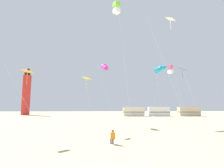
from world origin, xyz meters
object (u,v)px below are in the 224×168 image
at_px(lighthouse_distant, 26,93).
at_px(rv_van_tan, 189,112).
at_px(kite_diamond_violet, 183,71).
at_px(rv_van_cream, 134,112).
at_px(kite_box_lime, 117,8).
at_px(kite_diamond_gold, 87,80).
at_px(kite_diamond_orange, 27,74).
at_px(kite_diamond_white, 170,24).
at_px(kite_tube_cyan, 161,69).
at_px(kite_box_rainbow, 170,69).
at_px(kite_tube_magenta, 104,67).
at_px(rv_van_white, 159,112).
at_px(kite_flyer_standing, 113,137).

relative_size(lighthouse_distant, rv_van_tan, 2.58).
relative_size(kite_diamond_violet, rv_van_cream, 1.19).
bearing_deg(rv_van_tan, rv_van_cream, -179.86).
bearing_deg(kite_diamond_violet, kite_box_lime, -156.48).
relative_size(kite_diamond_gold, rv_van_cream, 0.98).
height_order(kite_diamond_violet, rv_van_tan, kite_diamond_violet).
bearing_deg(kite_box_lime, kite_diamond_orange, -171.23).
relative_size(kite_diamond_white, kite_diamond_violet, 1.61).
relative_size(kite_box_lime, kite_tube_cyan, 1.48).
distance_m(kite_diamond_white, kite_diamond_gold, 11.06).
distance_m(kite_box_rainbow, kite_tube_magenta, 10.33).
bearing_deg(kite_diamond_orange, rv_van_white, 57.22).
xyz_separation_m(kite_diamond_white, rv_van_white, (10.61, 36.53, -10.43)).
height_order(kite_diamond_gold, rv_van_tan, kite_diamond_gold).
height_order(kite_diamond_gold, rv_van_white, kite_diamond_gold).
xyz_separation_m(kite_flyer_standing, lighthouse_distant, (-27.12, 49.54, 7.22)).
xyz_separation_m(kite_diamond_white, rv_van_tan, (20.09, 36.32, -10.43)).
relative_size(kite_box_lime, kite_diamond_orange, 2.18).
xyz_separation_m(rv_van_white, rv_van_tan, (9.48, -0.21, 0.00)).
distance_m(kite_box_lime, kite_tube_cyan, 12.29).
height_order(kite_flyer_standing, kite_tube_cyan, kite_tube_cyan).
height_order(kite_box_lime, kite_diamond_violet, kite_box_lime).
xyz_separation_m(kite_flyer_standing, kite_diamond_gold, (-2.60, 5.76, 5.40)).
relative_size(kite_diamond_white, kite_tube_cyan, 1.36).
bearing_deg(kite_tube_magenta, kite_box_lime, -85.04).
relative_size(kite_flyer_standing, rv_van_white, 0.18).
relative_size(kite_diamond_orange, rv_van_white, 0.97).
distance_m(kite_box_lime, rv_van_white, 42.09).
distance_m(kite_diamond_white, kite_diamond_orange, 15.25).
distance_m(kite_flyer_standing, kite_box_rainbow, 15.55).
xyz_separation_m(kite_diamond_violet, kite_tube_magenta, (-9.63, 7.53, 2.11)).
distance_m(kite_flyer_standing, kite_tube_magenta, 16.63).
bearing_deg(kite_diamond_gold, kite_tube_cyan, 27.68).
bearing_deg(rv_van_cream, rv_van_white, 0.75).
xyz_separation_m(kite_diamond_white, kite_diamond_orange, (-13.97, -1.63, -5.92)).
height_order(kite_tube_cyan, rv_van_cream, kite_tube_cyan).
bearing_deg(rv_van_tan, kite_diamond_orange, -129.72).
distance_m(kite_box_rainbow, kite_tube_cyan, 1.69).
bearing_deg(lighthouse_distant, rv_van_tan, -10.62).
distance_m(kite_tube_magenta, kite_diamond_orange, 14.88).
relative_size(kite_diamond_white, rv_van_tan, 1.94).
distance_m(kite_diamond_orange, rv_van_cream, 42.30).
xyz_separation_m(kite_tube_magenta, rv_van_cream, (9.62, 26.02, -8.07)).
distance_m(rv_van_white, rv_van_tan, 9.48).
bearing_deg(kite_diamond_orange, kite_tube_cyan, 32.21).
bearing_deg(kite_diamond_orange, kite_tube_magenta, 60.31).
xyz_separation_m(kite_diamond_violet, lighthouse_distant, (-36.38, 42.99, 0.48)).
xyz_separation_m(kite_diamond_white, kite_box_lime, (-5.83, -0.38, 1.38)).
xyz_separation_m(kite_box_lime, kite_diamond_violet, (8.65, 3.76, -5.84)).
bearing_deg(kite_diamond_gold, kite_box_rainbow, 20.06).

